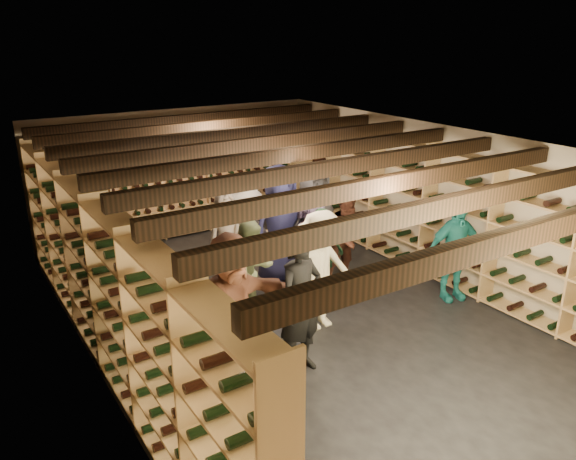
# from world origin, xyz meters

# --- Properties ---
(ground) EXTENTS (8.00, 8.00, 0.00)m
(ground) POSITION_xyz_m (0.00, 0.00, 0.00)
(ground) COLOR black
(ground) RESTS_ON ground
(walls) EXTENTS (5.52, 8.02, 2.40)m
(walls) POSITION_xyz_m (0.00, 0.00, 1.20)
(walls) COLOR #B9A890
(walls) RESTS_ON ground
(ceiling) EXTENTS (5.50, 8.00, 0.01)m
(ceiling) POSITION_xyz_m (0.00, 0.00, 2.40)
(ceiling) COLOR beige
(ceiling) RESTS_ON walls
(ceiling_joists) EXTENTS (5.40, 7.12, 0.18)m
(ceiling_joists) POSITION_xyz_m (0.00, 0.00, 2.26)
(ceiling_joists) COLOR black
(ceiling_joists) RESTS_ON ground
(wine_rack_left) EXTENTS (0.32, 7.50, 2.15)m
(wine_rack_left) POSITION_xyz_m (-2.57, 0.00, 1.08)
(wine_rack_left) COLOR #A47850
(wine_rack_left) RESTS_ON ground
(wine_rack_right) EXTENTS (0.32, 7.50, 2.15)m
(wine_rack_right) POSITION_xyz_m (2.57, 0.00, 1.08)
(wine_rack_right) COLOR #A47850
(wine_rack_right) RESTS_ON ground
(wine_rack_back) EXTENTS (4.70, 0.30, 2.15)m
(wine_rack_back) POSITION_xyz_m (0.00, 3.83, 1.07)
(wine_rack_back) COLOR #A47850
(wine_rack_back) RESTS_ON ground
(crate_stack_left) EXTENTS (0.59, 0.49, 0.68)m
(crate_stack_left) POSITION_xyz_m (-0.31, 1.30, 0.34)
(crate_stack_left) COLOR tan
(crate_stack_left) RESTS_ON ground
(crate_stack_right) EXTENTS (0.54, 0.39, 0.34)m
(crate_stack_right) POSITION_xyz_m (0.91, 1.30, 0.17)
(crate_stack_right) COLOR tan
(crate_stack_right) RESTS_ON ground
(crate_loose) EXTENTS (0.59, 0.50, 0.17)m
(crate_loose) POSITION_xyz_m (1.12, 2.60, 0.09)
(crate_loose) COLOR tan
(crate_loose) RESTS_ON ground
(person_0) EXTENTS (0.81, 0.54, 1.62)m
(person_0) POSITION_xyz_m (-2.18, 0.08, 0.81)
(person_0) COLOR black
(person_0) RESTS_ON ground
(person_1) EXTENTS (0.70, 0.53, 1.71)m
(person_1) POSITION_xyz_m (-0.75, -1.27, 0.85)
(person_1) COLOR black
(person_1) RESTS_ON ground
(person_2) EXTENTS (0.87, 0.77, 1.49)m
(person_2) POSITION_xyz_m (-0.68, -0.05, 0.74)
(person_2) COLOR #5A6541
(person_2) RESTS_ON ground
(person_3) EXTENTS (1.06, 0.63, 1.62)m
(person_3) POSITION_xyz_m (0.05, -0.56, 0.81)
(person_3) COLOR beige
(person_3) RESTS_ON ground
(person_4) EXTENTS (0.95, 0.59, 1.51)m
(person_4) POSITION_xyz_m (2.18, -0.93, 0.76)
(person_4) COLOR teal
(person_4) RESTS_ON ground
(person_5) EXTENTS (1.67, 0.63, 1.77)m
(person_5) POSITION_xyz_m (-1.47, -0.99, 0.88)
(person_5) COLOR brown
(person_5) RESTS_ON ground
(person_6) EXTENTS (0.96, 0.66, 1.89)m
(person_6) POSITION_xyz_m (0.40, 0.98, 0.94)
(person_6) COLOR #21224D
(person_6) RESTS_ON ground
(person_7) EXTENTS (0.63, 0.45, 1.59)m
(person_7) POSITION_xyz_m (-0.52, 1.00, 0.79)
(person_7) COLOR slate
(person_7) RESTS_ON ground
(person_8) EXTENTS (0.75, 0.60, 1.50)m
(person_8) POSITION_xyz_m (1.26, 0.37, 0.75)
(person_8) COLOR #462319
(person_8) RESTS_ON ground
(person_9) EXTENTS (1.10, 0.73, 1.59)m
(person_9) POSITION_xyz_m (-0.05, 1.30, 0.79)
(person_9) COLOR beige
(person_9) RESTS_ON ground
(person_10) EXTENTS (0.90, 0.45, 1.48)m
(person_10) POSITION_xyz_m (0.38, -0.09, 0.74)
(person_10) COLOR #244D30
(person_10) RESTS_ON ground
(person_11) EXTENTS (1.53, 0.88, 1.57)m
(person_11) POSITION_xyz_m (0.60, 0.42, 0.78)
(person_11) COLOR slate
(person_11) RESTS_ON ground
(person_12) EXTENTS (0.93, 0.65, 1.80)m
(person_12) POSITION_xyz_m (0.93, 0.86, 0.90)
(person_12) COLOR #353439
(person_12) RESTS_ON ground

